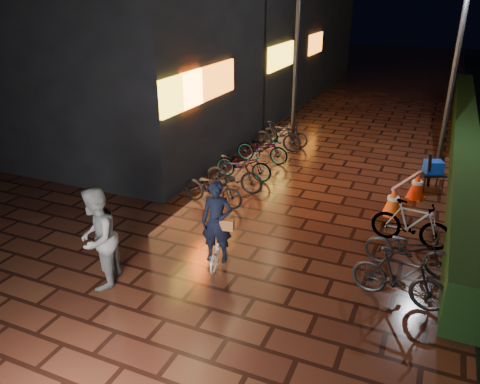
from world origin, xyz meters
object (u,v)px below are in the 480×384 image
at_px(cyclist, 218,234).
at_px(traffic_barrier, 405,193).
at_px(bystander_person, 97,238).
at_px(cart_assembly, 433,169).

xyz_separation_m(cyclist, traffic_barrier, (3.05, 4.22, -0.30)).
relative_size(cyclist, traffic_barrier, 1.00).
distance_m(bystander_person, traffic_barrier, 7.38).
xyz_separation_m(traffic_barrier, cart_assembly, (0.53, 1.37, 0.23)).
distance_m(bystander_person, cart_assembly, 8.77).
bearing_deg(traffic_barrier, cart_assembly, 69.06).
distance_m(traffic_barrier, cart_assembly, 1.49).
xyz_separation_m(cyclist, cart_assembly, (3.58, 5.60, -0.06)).
relative_size(traffic_barrier, cart_assembly, 1.53).
bearing_deg(cyclist, bystander_person, -137.89).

